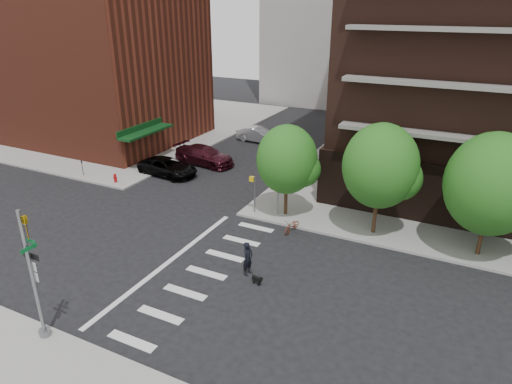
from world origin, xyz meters
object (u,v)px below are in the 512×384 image
at_px(fire_hydrant, 115,178).
at_px(scooter, 292,226).
at_px(traffic_signal, 35,286).
at_px(parked_car_silver, 258,135).
at_px(parked_car_black, 168,167).
at_px(dog_walker, 248,259).
at_px(parked_car_maroon, 204,155).

bearing_deg(fire_hydrant, scooter, -4.70).
bearing_deg(traffic_signal, parked_car_silver, 99.20).
bearing_deg(parked_car_silver, parked_car_black, 173.73).
height_order(fire_hydrant, dog_walker, dog_walker).
bearing_deg(fire_hydrant, parked_car_silver, 72.41).
height_order(traffic_signal, dog_walker, traffic_signal).
xyz_separation_m(fire_hydrant, parked_car_maroon, (3.78, 7.30, 0.28)).
distance_m(parked_car_black, dog_walker, 16.66).
bearing_deg(traffic_signal, scooter, 67.55).
distance_m(parked_car_black, scooter, 14.13).
distance_m(parked_car_black, parked_car_maroon, 3.95).
bearing_deg(scooter, parked_car_silver, 132.76).
relative_size(scooter, dog_walker, 0.84).
height_order(traffic_signal, fire_hydrant, traffic_signal).
xyz_separation_m(parked_car_silver, scooter, (10.81, -17.07, -0.34)).
relative_size(fire_hydrant, parked_car_silver, 0.16).
bearing_deg(parked_car_black, scooter, -105.48).
relative_size(parked_car_black, scooter, 3.28).
relative_size(traffic_signal, parked_car_black, 1.14).
bearing_deg(parked_car_black, parked_car_maroon, -13.65).
bearing_deg(parked_car_silver, traffic_signal, -165.71).
xyz_separation_m(parked_car_black, scooter, (13.27, -4.84, -0.31)).
xyz_separation_m(parked_car_black, parked_car_silver, (2.46, 12.23, 0.03)).
bearing_deg(traffic_signal, fire_hydrant, 123.26).
height_order(parked_car_maroon, parked_car_silver, parked_car_maroon).
bearing_deg(parked_car_maroon, traffic_signal, -158.65).
bearing_deg(fire_hydrant, dog_walker, -23.83).
bearing_deg(parked_car_silver, fire_hydrant, 167.49).
distance_m(parked_car_maroon, scooter, 14.80).
bearing_deg(dog_walker, fire_hydrant, 74.00).
relative_size(fire_hydrant, scooter, 0.46).
distance_m(parked_car_maroon, parked_car_silver, 8.56).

